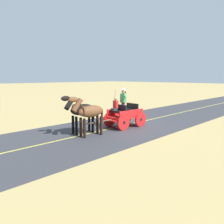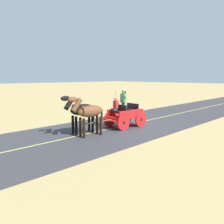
# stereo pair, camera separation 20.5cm
# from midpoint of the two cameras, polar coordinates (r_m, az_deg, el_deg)

# --- Properties ---
(ground_plane) EXTENTS (200.00, 200.00, 0.00)m
(ground_plane) POSITION_cam_midpoint_polar(r_m,az_deg,el_deg) (15.10, 2.95, -3.40)
(ground_plane) COLOR tan
(road_surface) EXTENTS (6.74, 160.00, 0.01)m
(road_surface) POSITION_cam_midpoint_polar(r_m,az_deg,el_deg) (15.10, 2.95, -3.38)
(road_surface) COLOR #38383D
(road_surface) RESTS_ON ground
(road_centre_stripe) EXTENTS (0.12, 160.00, 0.00)m
(road_centre_stripe) POSITION_cam_midpoint_polar(r_m,az_deg,el_deg) (15.10, 2.95, -3.36)
(road_centre_stripe) COLOR #DBCC4C
(road_centre_stripe) RESTS_ON road_surface
(horse_drawn_carriage) EXTENTS (1.56, 4.52, 2.50)m
(horse_drawn_carriage) POSITION_cam_midpoint_polar(r_m,az_deg,el_deg) (14.50, 2.70, -0.62)
(horse_drawn_carriage) COLOR red
(horse_drawn_carriage) RESTS_ON ground
(horse_near_side) EXTENTS (0.72, 2.14, 2.21)m
(horse_near_side) POSITION_cam_midpoint_polar(r_m,az_deg,el_deg) (12.22, -6.26, -0.05)
(horse_near_side) COLOR brown
(horse_near_side) RESTS_ON ground
(horse_off_side) EXTENTS (0.69, 2.14, 2.21)m
(horse_off_side) POSITION_cam_midpoint_polar(r_m,az_deg,el_deg) (12.86, -8.27, 0.35)
(horse_off_side) COLOR black
(horse_off_side) RESTS_ON ground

